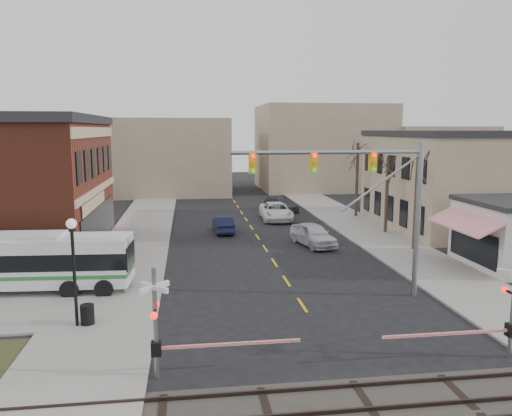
{
  "coord_description": "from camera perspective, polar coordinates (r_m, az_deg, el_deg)",
  "views": [
    {
      "loc": [
        -5.46,
        -21.06,
        8.61
      ],
      "look_at": [
        -1.09,
        10.94,
        3.5
      ],
      "focal_mm": 35.0,
      "sensor_mm": 36.0,
      "label": 1
    }
  ],
  "objects": [
    {
      "name": "ground",
      "position": [
        23.39,
        6.43,
        -12.66
      ],
      "size": [
        160.0,
        160.0,
        0.0
      ],
      "primitive_type": "plane",
      "color": "black",
      "rests_on": "ground"
    },
    {
      "name": "sidewalk_west",
      "position": [
        42.13,
        -13.14,
        -2.96
      ],
      "size": [
        5.0,
        60.0,
        0.12
      ],
      "primitive_type": "cube",
      "color": "gray",
      "rests_on": "ground"
    },
    {
      "name": "sidewalk_east",
      "position": [
        44.52,
        12.02,
        -2.28
      ],
      "size": [
        5.0,
        60.0,
        0.12
      ],
      "primitive_type": "cube",
      "color": "gray",
      "rests_on": "ground"
    },
    {
      "name": "tan_building",
      "position": [
        49.58,
        25.93,
        3.05
      ],
      "size": [
        20.3,
        15.3,
        8.5
      ],
      "color": "gray",
      "rests_on": "ground"
    },
    {
      "name": "tree_east_a",
      "position": [
        37.06,
        17.81,
        0.63
      ],
      "size": [
        0.28,
        0.28,
        6.75
      ],
      "color": "#382B21",
      "rests_on": "sidewalk_east"
    },
    {
      "name": "tree_east_b",
      "position": [
        42.64,
        14.71,
        1.5
      ],
      "size": [
        0.28,
        0.28,
        6.3
      ],
      "color": "#382B21",
      "rests_on": "sidewalk_east"
    },
    {
      "name": "tree_east_c",
      "position": [
        50.09,
        11.46,
        3.21
      ],
      "size": [
        0.28,
        0.28,
        7.2
      ],
      "color": "#382B21",
      "rests_on": "sidewalk_east"
    },
    {
      "name": "transit_bus",
      "position": [
        29.33,
        -25.46,
        -5.52
      ],
      "size": [
        11.77,
        3.29,
        2.99
      ],
      "color": "silver",
      "rests_on": "ground"
    },
    {
      "name": "traffic_signal_mast",
      "position": [
        25.46,
        12.71,
        2.26
      ],
      "size": [
        9.68,
        0.3,
        8.0
      ],
      "color": "gray",
      "rests_on": "ground"
    },
    {
      "name": "rr_crossing_west",
      "position": [
        17.91,
        -10.03,
        -12.91
      ],
      "size": [
        5.6,
        1.36,
        4.0
      ],
      "color": "gray",
      "rests_on": "ground"
    },
    {
      "name": "rr_crossing_east",
      "position": [
        21.16,
        26.34,
        -10.26
      ],
      "size": [
        5.6,
        1.36,
        4.0
      ],
      "color": "gray",
      "rests_on": "ground"
    },
    {
      "name": "street_lamp",
      "position": [
        22.76,
        -20.19,
        -4.61
      ],
      "size": [
        0.44,
        0.44,
        4.75
      ],
      "color": "black",
      "rests_on": "sidewalk_west"
    },
    {
      "name": "trash_bin",
      "position": [
        23.61,
        -18.71,
        -11.44
      ],
      "size": [
        0.6,
        0.6,
        0.88
      ],
      "primitive_type": "cylinder",
      "color": "black",
      "rests_on": "sidewalk_west"
    },
    {
      "name": "car_a",
      "position": [
        37.52,
        6.55,
        -3.02
      ],
      "size": [
        3.02,
        5.24,
        1.68
      ],
      "primitive_type": "imported",
      "rotation": [
        0.0,
        0.0,
        0.22
      ],
      "color": "#BBBABF",
      "rests_on": "ground"
    },
    {
      "name": "car_b",
      "position": [
        42.09,
        -3.79,
        -1.87
      ],
      "size": [
        1.72,
        4.29,
        1.39
      ],
      "primitive_type": "imported",
      "rotation": [
        0.0,
        0.0,
        3.2
      ],
      "color": "#161A38",
      "rests_on": "ground"
    },
    {
      "name": "car_c",
      "position": [
        47.81,
        2.29,
        -0.39
      ],
      "size": [
        2.95,
        6.05,
        1.66
      ],
      "primitive_type": "imported",
      "rotation": [
        0.0,
        0.0,
        -0.03
      ],
      "color": "white",
      "rests_on": "ground"
    },
    {
      "name": "car_d",
      "position": [
        53.14,
        2.89,
        0.42
      ],
      "size": [
        3.79,
        5.19,
        1.4
      ],
      "primitive_type": "imported",
      "rotation": [
        0.0,
        0.0,
        0.43
      ],
      "color": "#38393D",
      "rests_on": "ground"
    },
    {
      "name": "pedestrian_near",
      "position": [
        27.41,
        -15.0,
        -7.3
      ],
      "size": [
        0.69,
        0.81,
        1.89
      ],
      "primitive_type": "imported",
      "rotation": [
        0.0,
        0.0,
        1.99
      ],
      "color": "#574745",
      "rests_on": "sidewalk_west"
    },
    {
      "name": "pedestrian_far",
      "position": [
        30.28,
        -19.13,
        -6.19
      ],
      "size": [
        1.01,
        0.99,
        1.64
      ],
      "primitive_type": "imported",
      "rotation": [
        0.0,
        0.0,
        0.73
      ],
      "color": "#34365C",
      "rests_on": "sidewalk_west"
    }
  ]
}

